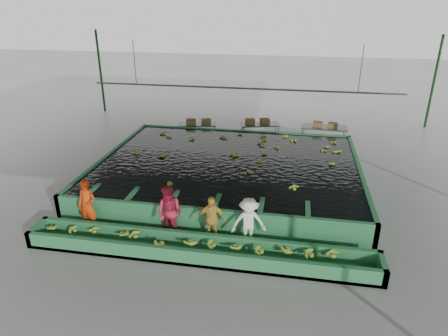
% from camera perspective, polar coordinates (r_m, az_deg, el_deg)
% --- Properties ---
extents(ground, '(80.00, 80.00, 0.00)m').
position_cam_1_polar(ground, '(14.56, -0.36, -4.38)').
color(ground, gray).
rests_on(ground, ground).
extents(shed_roof, '(20.00, 22.00, 0.04)m').
position_cam_1_polar(shed_roof, '(13.03, -0.41, 15.52)').
color(shed_roof, gray).
rests_on(shed_roof, shed_posts).
extents(shed_posts, '(20.00, 22.00, 5.00)m').
position_cam_1_polar(shed_posts, '(13.59, -0.38, 5.01)').
color(shed_posts, '#133414').
rests_on(shed_posts, ground).
extents(flotation_tank, '(10.00, 8.00, 0.90)m').
position_cam_1_polar(flotation_tank, '(15.70, 0.66, -0.44)').
color(flotation_tank, '#266C3B').
rests_on(flotation_tank, ground).
extents(tank_water, '(9.70, 7.70, 0.00)m').
position_cam_1_polar(tank_water, '(15.54, 0.66, 0.91)').
color(tank_water, black).
rests_on(tank_water, flotation_tank).
extents(sorting_trough, '(10.00, 1.00, 0.50)m').
position_cam_1_polar(sorting_trough, '(11.41, -3.79, -11.48)').
color(sorting_trough, '#266C3B').
rests_on(sorting_trough, ground).
extents(cableway_rail, '(0.08, 0.08, 14.00)m').
position_cam_1_polar(cableway_rail, '(18.24, 2.60, 11.30)').
color(cableway_rail, '#59605B').
rests_on(cableway_rail, shed_roof).
extents(rail_hanger_left, '(0.04, 0.04, 2.00)m').
position_cam_1_polar(rail_hanger_left, '(19.37, -12.65, 14.49)').
color(rail_hanger_left, '#59605B').
rests_on(rail_hanger_left, shed_roof).
extents(rail_hanger_right, '(0.04, 0.04, 2.00)m').
position_cam_1_polar(rail_hanger_right, '(18.08, 18.99, 13.24)').
color(rail_hanger_right, '#59605B').
rests_on(rail_hanger_right, shed_roof).
extents(worker_a, '(0.66, 0.48, 1.69)m').
position_cam_1_polar(worker_a, '(13.01, -18.93, -5.09)').
color(worker_a, '#C83A0C').
rests_on(worker_a, ground).
extents(worker_b, '(0.96, 0.82, 1.70)m').
position_cam_1_polar(worker_b, '(12.00, -7.76, -6.39)').
color(worker_b, '#B31F39').
rests_on(worker_b, ground).
extents(worker_c, '(0.93, 0.48, 1.51)m').
position_cam_1_polar(worker_c, '(11.75, -1.84, -7.40)').
color(worker_c, gold).
rests_on(worker_c, ground).
extents(worker_d, '(1.12, 0.81, 1.55)m').
position_cam_1_polar(worker_d, '(11.59, 3.54, -7.80)').
color(worker_d, silver).
rests_on(worker_d, ground).
extents(packing_table_left, '(2.03, 1.11, 0.87)m').
position_cam_1_polar(packing_table_left, '(20.46, -3.81, 5.16)').
color(packing_table_left, '#59605B').
rests_on(packing_table_left, ground).
extents(packing_table_mid, '(2.06, 1.24, 0.88)m').
position_cam_1_polar(packing_table_mid, '(20.44, 5.13, 5.11)').
color(packing_table_mid, '#59605B').
rests_on(packing_table_mid, ground).
extents(packing_table_right, '(2.21, 0.93, 0.99)m').
position_cam_1_polar(packing_table_right, '(20.13, 13.97, 4.39)').
color(packing_table_right, '#59605B').
rests_on(packing_table_right, ground).
extents(box_stack_left, '(1.29, 0.59, 0.27)m').
position_cam_1_polar(box_stack_left, '(20.23, -3.64, 6.25)').
color(box_stack_left, brown).
rests_on(box_stack_left, packing_table_left).
extents(box_stack_mid, '(1.27, 0.65, 0.26)m').
position_cam_1_polar(box_stack_mid, '(20.33, 4.78, 6.32)').
color(box_stack_mid, brown).
rests_on(box_stack_mid, packing_table_mid).
extents(box_stack_right, '(1.18, 0.43, 0.25)m').
position_cam_1_polar(box_stack_right, '(19.91, 14.24, 5.67)').
color(box_stack_right, brown).
rests_on(box_stack_right, packing_table_right).
extents(floating_bananas, '(8.47, 5.78, 0.12)m').
position_cam_1_polar(floating_bananas, '(16.28, 1.14, 1.96)').
color(floating_bananas, olive).
rests_on(floating_bananas, tank_water).
extents(trough_bananas, '(8.86, 0.59, 0.12)m').
position_cam_1_polar(trough_bananas, '(11.33, -3.81, -10.85)').
color(trough_bananas, olive).
rests_on(trough_bananas, sorting_trough).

